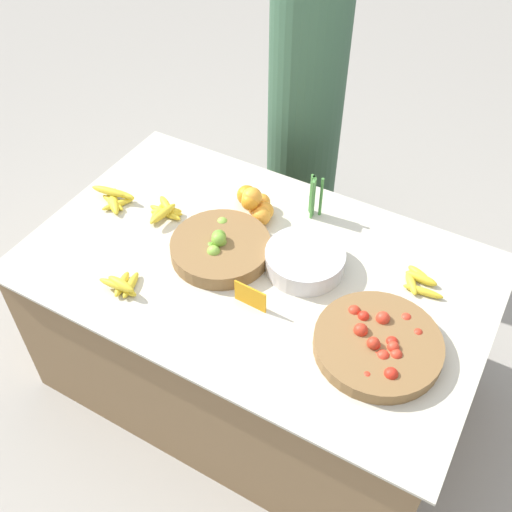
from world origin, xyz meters
name	(u,v)px	position (x,y,z in m)	size (l,w,h in m)	color
ground_plane	(256,375)	(0.00, 0.00, 0.00)	(12.00, 12.00, 0.00)	#A39E93
market_table	(256,326)	(0.00, 0.00, 0.37)	(1.73, 1.08, 0.74)	olive
lime_bowl	(220,248)	(-0.15, -0.01, 0.77)	(0.38, 0.38, 0.11)	olive
tomato_basket	(378,344)	(0.54, -0.14, 0.77)	(0.42, 0.42, 0.08)	olive
orange_pile	(256,204)	(-0.15, 0.26, 0.79)	(0.19, 0.16, 0.14)	orange
metal_bowl	(305,260)	(0.16, 0.08, 0.78)	(0.30, 0.30, 0.08)	silver
price_sign	(250,297)	(0.08, -0.18, 0.78)	(0.13, 0.01, 0.09)	orange
veg_bundle	(313,196)	(0.05, 0.37, 0.83)	(0.06, 0.05, 0.18)	#428438
banana_bunch_front_right	(164,211)	(-0.46, 0.06, 0.76)	(0.16, 0.17, 0.06)	yellow
banana_bunch_front_center	(419,282)	(0.56, 0.21, 0.75)	(0.17, 0.15, 0.03)	yellow
banana_bunch_front_left	(123,285)	(-0.36, -0.34, 0.76)	(0.15, 0.14, 0.06)	yellow
banana_bunch_back_center	(114,199)	(-0.69, 0.02, 0.76)	(0.20, 0.15, 0.06)	yellow
vendor_person	(305,113)	(-0.26, 0.94, 0.81)	(0.36, 0.36, 1.75)	#385B42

